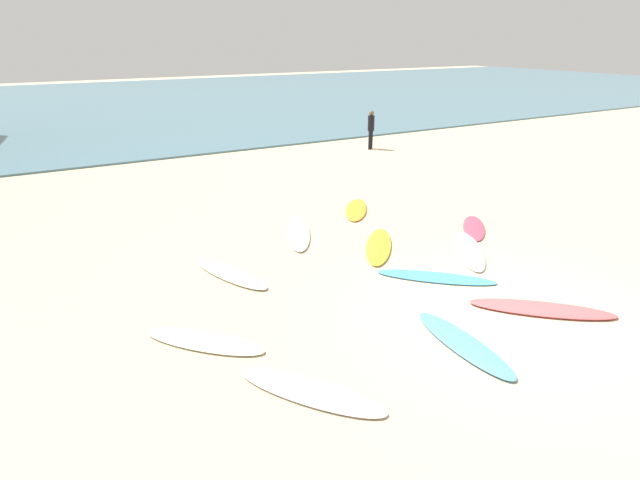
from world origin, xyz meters
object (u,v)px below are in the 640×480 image
(surfboard_2, at_px, (542,309))
(surfboard_8, at_px, (463,343))
(surfboard_0, at_px, (436,277))
(surfboard_5, at_px, (356,210))
(surfboard_6, at_px, (205,341))
(surfboard_7, at_px, (469,250))
(surfboard_4, at_px, (310,391))
(surfboard_1, at_px, (231,274))
(surfboard_9, at_px, (298,233))
(beachgoer_near, at_px, (371,128))
(surfboard_3, at_px, (379,246))
(surfboard_10, at_px, (474,228))

(surfboard_2, relative_size, surfboard_8, 1.14)
(surfboard_0, distance_m, surfboard_5, 4.72)
(surfboard_6, relative_size, surfboard_7, 0.88)
(surfboard_0, relative_size, surfboard_4, 1.06)
(surfboard_1, bearing_deg, surfboard_2, -62.12)
(surfboard_2, relative_size, surfboard_5, 1.23)
(surfboard_4, height_order, surfboard_9, surfboard_9)
(surfboard_4, distance_m, beachgoer_near, 17.28)
(surfboard_2, bearing_deg, surfboard_8, -43.46)
(surfboard_7, bearing_deg, surfboard_8, 79.92)
(surfboard_0, distance_m, surfboard_2, 2.15)
(surfboard_2, height_order, surfboard_5, surfboard_2)
(surfboard_0, bearing_deg, surfboard_3, -135.95)
(surfboard_2, bearing_deg, surfboard_1, -91.84)
(surfboard_6, bearing_deg, surfboard_3, -20.21)
(surfboard_4, bearing_deg, surfboard_8, 142.80)
(beachgoer_near, bearing_deg, surfboard_7, -153.95)
(surfboard_7, xyz_separation_m, surfboard_8, (-2.99, -2.86, 0.01))
(beachgoer_near, bearing_deg, surfboard_4, -167.81)
(surfboard_3, xyz_separation_m, surfboard_8, (-1.33, -4.14, -0.00))
(surfboard_8, relative_size, beachgoer_near, 1.35)
(surfboard_2, height_order, surfboard_6, surfboard_2)
(surfboard_1, distance_m, surfboard_2, 6.11)
(surfboard_8, bearing_deg, surfboard_3, -103.85)
(surfboard_4, height_order, surfboard_8, surfboard_8)
(surfboard_5, relative_size, surfboard_9, 0.82)
(surfboard_2, distance_m, surfboard_9, 6.08)
(surfboard_2, bearing_deg, surfboard_7, -155.82)
(surfboard_7, relative_size, surfboard_10, 1.23)
(surfboard_1, xyz_separation_m, surfboard_9, (2.38, 1.46, -0.00))
(surfboard_1, height_order, surfboard_5, surfboard_1)
(surfboard_4, bearing_deg, surfboard_5, -161.80)
(surfboard_3, height_order, surfboard_8, same)
(surfboard_3, height_order, surfboard_5, surfboard_3)
(surfboard_3, xyz_separation_m, surfboard_7, (1.66, -1.28, -0.01))
(surfboard_0, distance_m, surfboard_9, 3.93)
(surfboard_5, distance_m, surfboard_6, 7.58)
(surfboard_9, bearing_deg, surfboard_0, -45.53)
(surfboard_10, bearing_deg, surfboard_3, 39.00)
(surfboard_0, relative_size, surfboard_6, 1.14)
(surfboard_10, bearing_deg, beachgoer_near, -67.50)
(surfboard_1, bearing_deg, surfboard_3, -21.99)
(surfboard_2, xyz_separation_m, surfboard_4, (-4.82, 0.04, -0.01))
(surfboard_2, height_order, surfboard_9, surfboard_2)
(surfboard_2, bearing_deg, surfboard_5, -140.36)
(surfboard_7, distance_m, surfboard_10, 1.65)
(surfboard_9, height_order, beachgoer_near, beachgoer_near)
(surfboard_9, bearing_deg, surfboard_2, -44.99)
(surfboard_8, bearing_deg, surfboard_9, -87.06)
(surfboard_6, distance_m, surfboard_8, 4.21)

